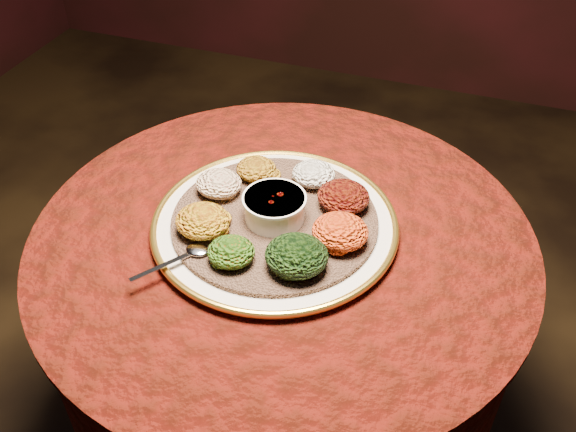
% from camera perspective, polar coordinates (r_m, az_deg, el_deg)
% --- Properties ---
extents(table, '(0.96, 0.96, 0.73)m').
position_cam_1_polar(table, '(1.35, -0.48, -7.20)').
color(table, black).
rests_on(table, ground).
extents(platter, '(0.47, 0.47, 0.02)m').
position_cam_1_polar(platter, '(1.22, -1.18, -0.74)').
color(platter, beige).
rests_on(platter, table).
extents(injera, '(0.43, 0.43, 0.01)m').
position_cam_1_polar(injera, '(1.21, -1.19, -0.35)').
color(injera, brown).
rests_on(injera, platter).
extents(stew_bowl, '(0.12, 0.12, 0.05)m').
position_cam_1_polar(stew_bowl, '(1.19, -1.21, 0.88)').
color(stew_bowl, white).
rests_on(stew_bowl, injera).
extents(spoon, '(0.10, 0.12, 0.01)m').
position_cam_1_polar(spoon, '(1.14, -8.56, -3.25)').
color(spoon, silver).
rests_on(spoon, injera).
extents(portion_ayib, '(0.09, 0.08, 0.04)m').
position_cam_1_polar(portion_ayib, '(1.28, 2.31, 3.77)').
color(portion_ayib, white).
rests_on(portion_ayib, injera).
extents(portion_kitfo, '(0.10, 0.10, 0.05)m').
position_cam_1_polar(portion_kitfo, '(1.22, 4.95, 1.72)').
color(portion_kitfo, black).
rests_on(portion_kitfo, injera).
extents(portion_tikil, '(0.10, 0.10, 0.05)m').
position_cam_1_polar(portion_tikil, '(1.15, 4.66, -1.38)').
color(portion_tikil, '#BE660F').
rests_on(portion_tikil, injera).
extents(portion_gomen, '(0.11, 0.10, 0.05)m').
position_cam_1_polar(portion_gomen, '(1.09, 0.77, -3.53)').
color(portion_gomen, black).
rests_on(portion_gomen, injera).
extents(portion_mixveg, '(0.08, 0.08, 0.04)m').
position_cam_1_polar(portion_mixveg, '(1.11, -5.07, -3.19)').
color(portion_mixveg, '#A4430A').
rests_on(portion_mixveg, injera).
extents(portion_kik, '(0.10, 0.10, 0.05)m').
position_cam_1_polar(portion_kik, '(1.17, -7.59, -0.43)').
color(portion_kik, '#BA8C10').
rests_on(portion_kik, injera).
extents(portion_timatim, '(0.09, 0.09, 0.04)m').
position_cam_1_polar(portion_timatim, '(1.26, -6.17, 2.88)').
color(portion_timatim, maroon).
rests_on(portion_timatim, injera).
extents(portion_shiro, '(0.08, 0.08, 0.04)m').
position_cam_1_polar(portion_shiro, '(1.30, -2.84, 4.20)').
color(portion_shiro, '#986E12').
rests_on(portion_shiro, injera).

